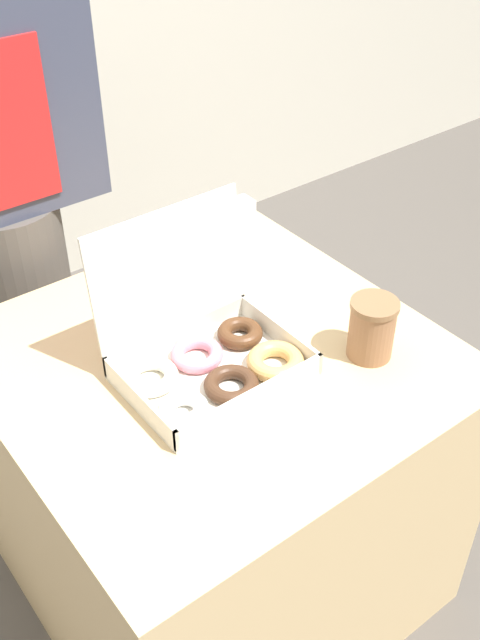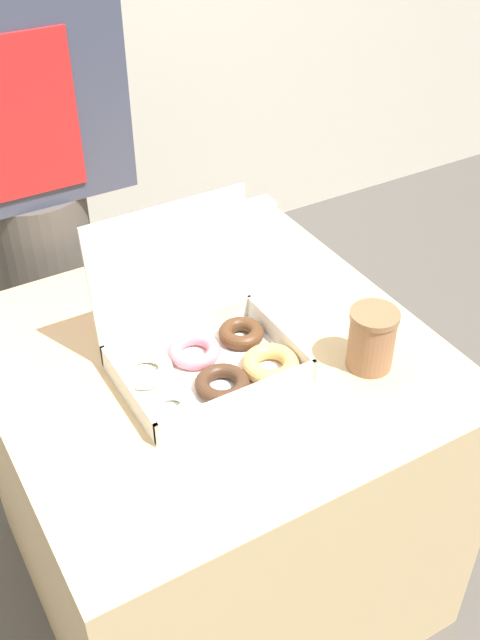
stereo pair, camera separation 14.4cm
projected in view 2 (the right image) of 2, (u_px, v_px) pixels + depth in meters
The scene contains 6 objects.
ground_plane at pixel (218, 568), 1.91m from camera, with size 14.00×14.00×0.00m, color #4C4742.
table at pixel (216, 474), 1.69m from camera, with size 0.85×0.83×0.72m.
donut_box at pixel (204, 351), 1.41m from camera, with size 0.34×0.28×0.29m.
coffee_cup at pixel (372, 339), 1.40m from camera, with size 0.09×0.09×0.12m.
napkin_holder at pixel (254, 226), 1.73m from camera, with size 0.09×0.05×0.12m.
person_customer at pixel (30, 181), 1.75m from camera, with size 0.45×0.25×1.61m.
Camera 2 is at (-0.52, -1.00, 1.67)m, focal length 42.00 mm.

